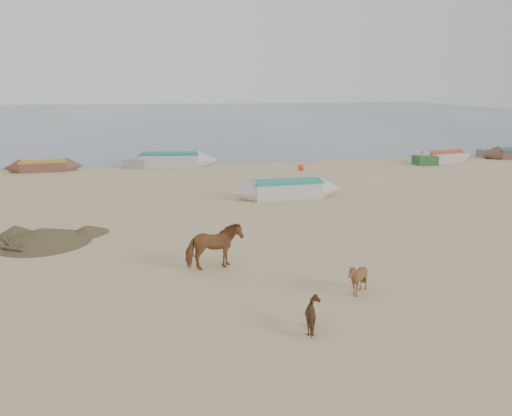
{
  "coord_description": "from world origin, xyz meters",
  "views": [
    {
      "loc": [
        -3.48,
        -14.38,
        5.64
      ],
      "look_at": [
        0.0,
        4.0,
        1.0
      ],
      "focal_mm": 35.0,
      "sensor_mm": 36.0,
      "label": 1
    }
  ],
  "objects_px": {
    "calf_right": "(315,315)",
    "near_canoe": "(287,189)",
    "cow_adult": "(214,247)",
    "calf_front": "(358,278)"
  },
  "relations": [
    {
      "from": "near_canoe",
      "to": "calf_right",
      "type": "bearing_deg",
      "value": -104.44
    },
    {
      "from": "cow_adult",
      "to": "calf_right",
      "type": "xyz_separation_m",
      "value": [
        1.9,
        -4.49,
        -0.35
      ]
    },
    {
      "from": "calf_front",
      "to": "calf_right",
      "type": "distance_m",
      "value": 2.52
    },
    {
      "from": "cow_adult",
      "to": "near_canoe",
      "type": "distance_m",
      "value": 10.49
    },
    {
      "from": "calf_right",
      "to": "near_canoe",
      "type": "bearing_deg",
      "value": -23.94
    },
    {
      "from": "calf_right",
      "to": "near_canoe",
      "type": "distance_m",
      "value": 14.13
    },
    {
      "from": "cow_adult",
      "to": "calf_right",
      "type": "height_order",
      "value": "cow_adult"
    },
    {
      "from": "cow_adult",
      "to": "calf_right",
      "type": "relative_size",
      "value": 2.26
    },
    {
      "from": "cow_adult",
      "to": "near_canoe",
      "type": "bearing_deg",
      "value": -36.46
    },
    {
      "from": "calf_front",
      "to": "cow_adult",
      "type": "bearing_deg",
      "value": -127.49
    }
  ]
}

